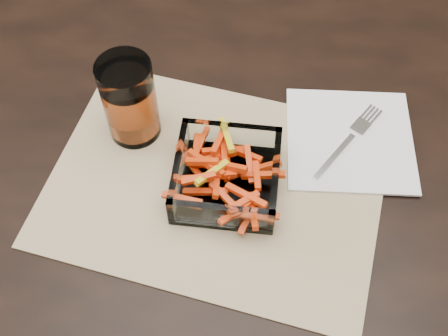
{
  "coord_description": "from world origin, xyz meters",
  "views": [
    {
      "loc": [
        -0.03,
        -0.44,
        1.41
      ],
      "look_at": [
        -0.08,
        -0.03,
        0.78
      ],
      "focal_mm": 45.0,
      "sensor_mm": 36.0,
      "label": 1
    }
  ],
  "objects_px": {
    "dining_table": "(277,199)",
    "fork": "(349,139)",
    "tumbler": "(130,102)",
    "glass_bowl": "(226,177)"
  },
  "relations": [
    {
      "from": "fork",
      "to": "tumbler",
      "type": "bearing_deg",
      "value": -144.58
    },
    {
      "from": "dining_table",
      "to": "glass_bowl",
      "type": "distance_m",
      "value": 0.14
    },
    {
      "from": "tumbler",
      "to": "fork",
      "type": "relative_size",
      "value": 0.92
    },
    {
      "from": "dining_table",
      "to": "glass_bowl",
      "type": "xyz_separation_m",
      "value": [
        -0.07,
        -0.04,
        0.11
      ]
    },
    {
      "from": "dining_table",
      "to": "glass_bowl",
      "type": "height_order",
      "value": "glass_bowl"
    },
    {
      "from": "dining_table",
      "to": "glass_bowl",
      "type": "relative_size",
      "value": 11.55
    },
    {
      "from": "tumbler",
      "to": "fork",
      "type": "bearing_deg",
      "value": 1.98
    },
    {
      "from": "glass_bowl",
      "to": "tumbler",
      "type": "height_order",
      "value": "tumbler"
    },
    {
      "from": "dining_table",
      "to": "fork",
      "type": "height_order",
      "value": "fork"
    },
    {
      "from": "glass_bowl",
      "to": "fork",
      "type": "relative_size",
      "value": 0.97
    }
  ]
}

